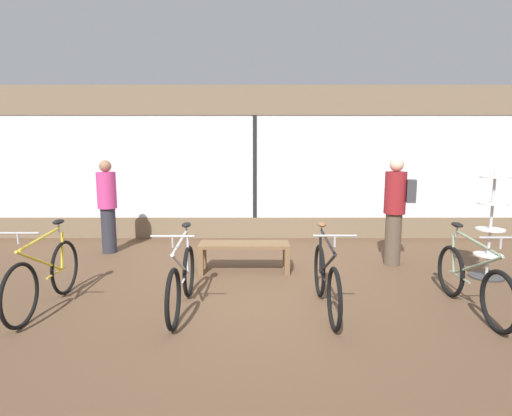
# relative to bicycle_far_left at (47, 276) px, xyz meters

# --- Properties ---
(ground_plane) EXTENTS (24.00, 24.00, 0.00)m
(ground_plane) POSITION_rel_bicycle_far_left_xyz_m (2.51, 0.36, -0.40)
(ground_plane) COLOR brown
(shop_back_wall) EXTENTS (12.00, 0.08, 3.20)m
(shop_back_wall) POSITION_rel_bicycle_far_left_xyz_m (2.51, 3.83, 1.24)
(shop_back_wall) COLOR #7A664C
(shop_back_wall) RESTS_ON ground_plane
(bicycle_far_left) EXTENTS (0.46, 1.73, 1.04)m
(bicycle_far_left) POSITION_rel_bicycle_far_left_xyz_m (0.00, 0.00, 0.00)
(bicycle_far_left) COLOR black
(bicycle_far_left) RESTS_ON ground_plane
(bicycle_left) EXTENTS (0.46, 1.65, 1.02)m
(bicycle_left) POSITION_rel_bicycle_far_left_xyz_m (1.66, -0.06, -0.03)
(bicycle_left) COLOR black
(bicycle_left) RESTS_ON ground_plane
(bicycle_right) EXTENTS (0.46, 1.67, 1.02)m
(bicycle_right) POSITION_rel_bicycle_far_left_xyz_m (3.37, -0.06, -0.02)
(bicycle_right) COLOR black
(bicycle_right) RESTS_ON ground_plane
(bicycle_far_right) EXTENTS (0.46, 1.72, 1.02)m
(bicycle_far_right) POSITION_rel_bicycle_far_left_xyz_m (5.08, -0.10, -0.03)
(bicycle_far_right) COLOR black
(bicycle_far_right) RESTS_ON ground_plane
(accessory_rack) EXTENTS (0.48, 0.48, 1.61)m
(accessory_rack) POSITION_rel_bicycle_far_left_xyz_m (6.00, 1.15, 0.26)
(accessory_rack) COLOR #333333
(accessory_rack) RESTS_ON ground_plane
(display_bench) EXTENTS (1.40, 0.44, 0.46)m
(display_bench) POSITION_rel_bicycle_far_left_xyz_m (2.35, 1.45, -0.02)
(display_bench) COLOR brown
(display_bench) RESTS_ON ground_plane
(customer_near_rack) EXTENTS (0.47, 0.47, 1.71)m
(customer_near_rack) POSITION_rel_bicycle_far_left_xyz_m (-0.19, 2.61, 0.50)
(customer_near_rack) COLOR #2D2D38
(customer_near_rack) RESTS_ON ground_plane
(customer_by_window) EXTENTS (0.54, 0.42, 1.77)m
(customer_by_window) POSITION_rel_bicycle_far_left_xyz_m (4.82, 1.83, 0.56)
(customer_by_window) COLOR brown
(customer_by_window) RESTS_ON ground_plane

